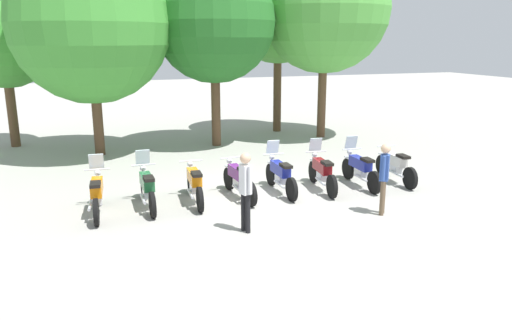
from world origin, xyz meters
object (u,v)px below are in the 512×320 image
object	(u,v)px
motorcycle_6	(360,168)
tree_1	(90,24)
motorcycle_0	(97,193)
tree_3	(278,14)
tree_4	(325,8)
motorcycle_3	(239,179)
motorcycle_1	(147,187)
motorcycle_2	(194,183)
motorcycle_4	(280,174)
person_1	(384,173)
person_0	(246,186)
tree_0	(3,39)
motorcycle_5	(322,172)
tree_2	(214,21)
motorcycle_7	(395,165)

from	to	relation	value
motorcycle_6	tree_1	distance (m)	10.43
motorcycle_0	tree_3	world-z (taller)	tree_3
motorcycle_0	tree_4	xyz separation A→B (m)	(9.46, 6.94, 4.88)
motorcycle_3	tree_4	world-z (taller)	tree_4
motorcycle_1	tree_1	distance (m)	7.69
motorcycle_2	motorcycle_4	distance (m)	2.42
motorcycle_0	person_1	xyz separation A→B (m)	(6.53, -2.29, 0.51)
person_0	tree_0	distance (m)	13.20
motorcycle_0	motorcycle_5	bearing A→B (deg)	-85.79
motorcycle_2	person_0	xyz separation A→B (m)	(0.64, -2.36, 0.56)
tree_4	person_1	bearing A→B (deg)	-107.61
person_0	person_1	size ratio (longest dim) A/B	1.03
motorcycle_4	motorcycle_6	world-z (taller)	same
motorcycle_3	motorcycle_5	xyz separation A→B (m)	(2.43, -0.08, 0.01)
person_0	tree_2	world-z (taller)	tree_2
tree_0	tree_4	world-z (taller)	tree_4
person_0	tree_1	size ratio (longest dim) A/B	0.24
tree_2	tree_4	xyz separation A→B (m)	(4.74, 0.20, 0.60)
person_1	tree_3	size ratio (longest dim) A/B	0.24
motorcycle_4	motorcycle_5	xyz separation A→B (m)	(1.21, -0.12, 0.00)
motorcycle_2	tree_2	distance (m)	8.24
motorcycle_3	motorcycle_7	distance (m)	4.84
motorcycle_7	person_0	world-z (taller)	person_0
tree_2	motorcycle_5	bearing A→B (deg)	-78.85
motorcycle_2	motorcycle_6	distance (m)	4.84
motorcycle_0	person_1	world-z (taller)	person_1
motorcycle_0	motorcycle_2	world-z (taller)	motorcycle_0
motorcycle_3	motorcycle_5	distance (m)	2.43
motorcycle_5	tree_0	bearing A→B (deg)	51.44
motorcycle_4	motorcycle_7	bearing A→B (deg)	-91.74
motorcycle_4	motorcycle_7	distance (m)	3.63
tree_3	tree_2	bearing A→B (deg)	-148.53
tree_0	motorcycle_4	bearing A→B (deg)	-49.34
motorcycle_4	tree_1	distance (m)	8.88
motorcycle_3	motorcycle_6	bearing A→B (deg)	-96.91
motorcycle_0	tree_0	world-z (taller)	tree_0
motorcycle_2	tree_4	world-z (taller)	tree_4
motorcycle_1	motorcycle_6	size ratio (longest dim) A/B	1.00
motorcycle_4	person_0	world-z (taller)	person_0
motorcycle_4	motorcycle_5	distance (m)	1.22
motorcycle_5	person_0	xyz separation A→B (m)	(-2.99, -2.29, 0.55)
tree_4	motorcycle_4	bearing A→B (deg)	-124.22
motorcycle_6	tree_0	world-z (taller)	tree_0
motorcycle_4	tree_3	xyz separation A→B (m)	(3.32, 8.70, 4.71)
motorcycle_5	motorcycle_3	bearing A→B (deg)	95.06
motorcycle_7	tree_2	world-z (taller)	tree_2
motorcycle_1	person_0	world-z (taller)	person_0
motorcycle_3	motorcycle_6	world-z (taller)	motorcycle_6
motorcycle_4	tree_4	xyz separation A→B (m)	(4.63, 6.80, 4.88)
tree_0	tree_3	bearing A→B (deg)	-1.45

